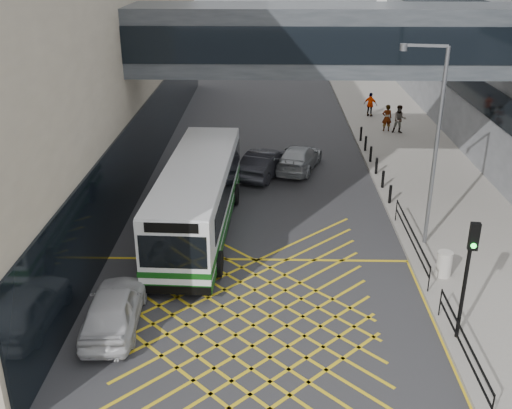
# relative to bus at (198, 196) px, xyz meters

# --- Properties ---
(ground) EXTENTS (120.00, 120.00, 0.00)m
(ground) POSITION_rel_bus_xyz_m (2.52, -7.00, -1.69)
(ground) COLOR #333335
(skybridge) EXTENTS (20.00, 4.10, 3.00)m
(skybridge) POSITION_rel_bus_xyz_m (5.52, 5.00, 5.81)
(skybridge) COLOR #3B4146
(skybridge) RESTS_ON ground
(pavement) EXTENTS (6.00, 54.00, 0.16)m
(pavement) POSITION_rel_bus_xyz_m (11.52, 8.00, -1.61)
(pavement) COLOR gray
(pavement) RESTS_ON ground
(box_junction) EXTENTS (12.00, 9.00, 0.01)m
(box_junction) POSITION_rel_bus_xyz_m (2.52, -7.00, -1.68)
(box_junction) COLOR gold
(box_junction) RESTS_ON ground
(bus) EXTENTS (3.14, 11.32, 3.15)m
(bus) POSITION_rel_bus_xyz_m (0.00, 0.00, 0.00)
(bus) COLOR silver
(bus) RESTS_ON ground
(car_white) EXTENTS (2.10, 4.64, 1.45)m
(car_white) POSITION_rel_bus_xyz_m (-1.98, -7.16, -0.96)
(car_white) COLOR silver
(car_white) RESTS_ON ground
(car_dark) EXTENTS (3.28, 4.97, 1.45)m
(car_dark) POSITION_rel_bus_xyz_m (2.73, 7.02, -0.96)
(car_dark) COLOR black
(car_dark) RESTS_ON ground
(car_silver) EXTENTS (3.14, 4.96, 1.43)m
(car_silver) POSITION_rel_bus_xyz_m (4.65, 8.07, -0.97)
(car_silver) COLOR gray
(car_silver) RESTS_ON ground
(traffic_light) EXTENTS (0.30, 0.48, 4.04)m
(traffic_light) POSITION_rel_bus_xyz_m (8.91, -7.80, 1.10)
(traffic_light) COLOR black
(traffic_light) RESTS_ON pavement
(street_lamp) EXTENTS (1.82, 0.47, 8.00)m
(street_lamp) POSITION_rel_bus_xyz_m (9.28, -1.11, 3.03)
(street_lamp) COLOR slate
(street_lamp) RESTS_ON pavement
(litter_bin) EXTENTS (0.57, 0.57, 0.98)m
(litter_bin) POSITION_rel_bus_xyz_m (9.49, -3.88, -1.04)
(litter_bin) COLOR #ADA89E
(litter_bin) RESTS_ON pavement
(kerb_railings) EXTENTS (0.05, 12.54, 1.00)m
(kerb_railings) POSITION_rel_bus_xyz_m (8.67, -5.22, -0.81)
(kerb_railings) COLOR black
(kerb_railings) RESTS_ON pavement
(bollards) EXTENTS (0.14, 10.14, 0.90)m
(bollards) POSITION_rel_bus_xyz_m (8.77, 8.00, -1.08)
(bollards) COLOR black
(bollards) RESTS_ON pavement
(pedestrian_a) EXTENTS (0.71, 0.52, 1.76)m
(pedestrian_a) POSITION_rel_bus_xyz_m (10.76, 15.25, -0.65)
(pedestrian_a) COLOR gray
(pedestrian_a) RESTS_ON pavement
(pedestrian_b) EXTENTS (0.93, 0.58, 1.83)m
(pedestrian_b) POSITION_rel_bus_xyz_m (11.49, 14.79, -0.61)
(pedestrian_b) COLOR gray
(pedestrian_b) RESTS_ON pavement
(pedestrian_c) EXTENTS (1.11, 0.91, 1.69)m
(pedestrian_c) POSITION_rel_bus_xyz_m (10.25, 19.01, -0.68)
(pedestrian_c) COLOR gray
(pedestrian_c) RESTS_ON pavement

